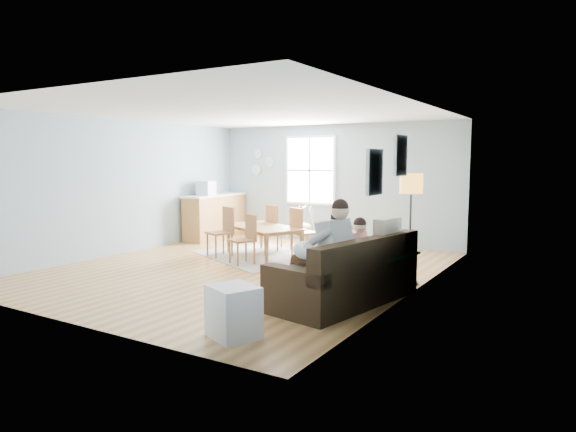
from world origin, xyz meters
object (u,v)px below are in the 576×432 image
Objects in this scene: monitor at (206,188)px; baby_swing at (304,226)px; chair_ne at (301,229)px; sofa at (348,279)px; chair_se at (246,236)px; dining_table at (262,241)px; chair_sw at (223,228)px; storage_cube at (233,312)px; father at (325,248)px; counter at (215,216)px; toddler at (353,244)px; chair_nw at (276,225)px; floor_lamp at (411,193)px.

baby_swing is at bearing 24.54° from monitor.
sofa is at bearing -49.32° from chair_ne.
chair_ne is at bearing 65.49° from chair_se.
sofa is 1.39× the size of dining_table.
sofa is at bearing -27.05° from chair_sw.
storage_cube is at bearing -67.31° from baby_swing.
chair_ne is (-1.97, 2.81, -0.20)m from father.
counter is at bearing 161.22° from chair_ne.
baby_swing is at bearing 120.70° from dining_table.
father is 1.56× the size of toddler.
monitor reaches higher than chair_nw.
chair_ne reaches higher than chair_se.
toddler is at bearing 72.79° from father.
chair_ne is 1.82m from baby_swing.
counter is at bearing 145.49° from sofa.
monitor is at bearing 144.83° from father.
chair_sw is 1.52m from chair_ne.
dining_table is (-2.83, 2.16, -0.02)m from sofa.
chair_ne is at bearing -24.91° from chair_nw.
storage_cube is at bearing -105.11° from sofa.
toddler is 3.43m from dining_table.
father is 4.24m from chair_nw.
toddler is 0.93× the size of chair_sw.
monitor is (-4.91, 3.46, 0.48)m from father.
floor_lamp is at bearing -20.75° from counter.
toddler is at bearing -24.31° from chair_sw.
floor_lamp is 1.74× the size of chair_sw.
chair_ne is (-1.67, 4.38, 0.27)m from storage_cube.
father is at bearing -107.21° from toddler.
floor_lamp is 1.62× the size of baby_swing.
baby_swing is (-0.17, 1.98, 0.07)m from dining_table.
father reaches higher than monitor.
father reaches higher than dining_table.
chair_sw is 1.00× the size of chair_ne.
dining_table is (-2.79, 1.93, -0.46)m from toddler.
baby_swing is (-3.00, 4.14, 0.05)m from sofa.
chair_ne is at bearing 156.99° from floor_lamp.
storage_cube is (-0.86, -3.30, -1.12)m from floor_lamp.
dining_table is 0.80m from chair_sw.
monitor reaches higher than counter.
chair_ne is (0.66, 0.37, 0.26)m from dining_table.
toddler is at bearing -30.20° from monitor.
floor_lamp reaches higher than toddler.
dining_table is (-2.64, 2.44, -0.46)m from father.
father is at bearing 79.11° from storage_cube.
storage_cube is 5.37m from chair_nw.
chair_sw is at bearing -102.04° from baby_swing.
chair_se is at bearing -78.70° from chair_nw.
counter is (-5.10, 3.31, -0.22)m from toddler.
dining_table is at bearing -85.15° from baby_swing.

